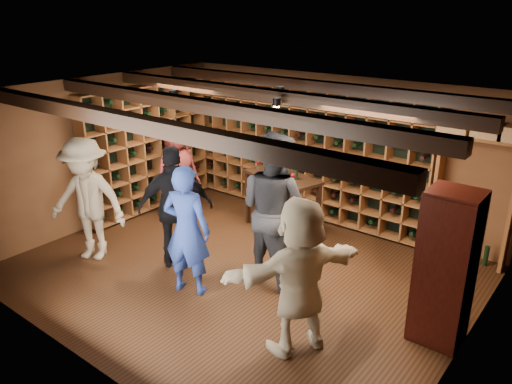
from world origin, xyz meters
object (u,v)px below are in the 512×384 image
Objects in this scene: man_grey_suit at (274,209)px; guest_khaki at (87,200)px; guest_red_floral at (177,170)px; guest_woman_black at (176,208)px; man_blue_shirt at (187,230)px; tasting_table at (282,183)px; display_cabinet at (445,271)px; guest_beige at (300,276)px.

man_grey_suit is 1.13× the size of guest_khaki.
guest_red_floral is 0.92× the size of guest_woman_black.
tasting_table is (-0.13, 2.28, -0.02)m from man_blue_shirt.
man_grey_suit reaches higher than display_cabinet.
display_cabinet is at bearing -8.77° from guest_khaki.
guest_beige is at bearing -35.66° from tasting_table.
display_cabinet is at bearing 161.71° from guest_beige.
man_blue_shirt reaches higher than guest_red_floral.
man_grey_suit is 1.60m from tasting_table.
guest_woman_black reaches higher than man_blue_shirt.
guest_woman_black is at bearing -89.62° from tasting_table.
guest_red_floral is at bearing -91.10° from guest_woman_black.
display_cabinet is 3.09m from man_blue_shirt.
man_grey_suit is at bearing -105.78° from guest_beige.
man_grey_suit is at bearing -145.31° from man_blue_shirt.
man_grey_suit is at bearing -43.11° from tasting_table.
guest_red_floral is at bearing 171.44° from display_cabinet.
guest_woman_black is 1.33m from guest_khaki.
man_blue_shirt is at bearing -114.72° from guest_red_floral.
man_grey_suit is at bearing -90.71° from guest_red_floral.
guest_woman_black reaches higher than tasting_table.
man_grey_suit reaches higher than guest_woman_black.
display_cabinet reaches higher than man_blue_shirt.
guest_red_floral is 4.22m from guest_beige.
display_cabinet is at bearing -179.33° from man_blue_shirt.
guest_red_floral is at bearing 72.39° from guest_khaki.
tasting_table is (-3.05, 1.28, -0.01)m from display_cabinet.
tasting_table is at bearing -53.13° from man_grey_suit.
display_cabinet is 0.84× the size of man_grey_suit.
man_blue_shirt is 0.77m from guest_woman_black.
guest_red_floral is (-2.01, 1.75, -0.05)m from man_blue_shirt.
guest_khaki reaches higher than man_blue_shirt.
guest_khaki reaches higher than guest_beige.
tasting_table is (-1.90, 2.39, -0.04)m from guest_beige.
guest_beige is (-1.15, -1.11, 0.03)m from display_cabinet.
man_grey_suit is 1.47× the size of tasting_table.
man_blue_shirt reaches higher than tasting_table.
guest_beige is at bearing -135.96° from display_cabinet.
guest_woman_black is at bearing -117.93° from guest_red_floral.
tasting_table is at bearing 32.71° from guest_khaki.
guest_khaki is (-2.51, -1.13, -0.12)m from man_grey_suit.
display_cabinet is 4.99m from guest_red_floral.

